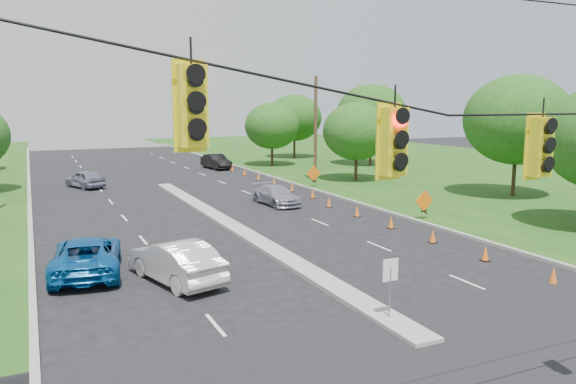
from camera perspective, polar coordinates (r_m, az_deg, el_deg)
name	(u,v)px	position (r m, az deg, el deg)	size (l,w,h in m)	color
curb_left	(30,213)	(38.42, -24.74, -1.96)	(0.25, 110.00, 0.16)	gray
curb_right	(317,192)	(43.29, 3.01, 0.02)	(0.25, 110.00, 0.16)	gray
median	(231,227)	(31.20, -5.77, -3.56)	(1.00, 34.00, 0.18)	gray
median_sign	(390,277)	(17.78, 10.34, -8.53)	(0.55, 0.06, 2.05)	gray
utility_pole_far_right	(316,130)	(48.35, 2.81, 6.34)	(0.28, 0.28, 9.00)	#422D1C
cone_1	(553,275)	(23.61, 25.36, -7.67)	(0.32, 0.32, 0.70)	orange
cone_2	(485,253)	(25.89, 19.41, -5.87)	(0.32, 0.32, 0.70)	orange
cone_3	(433,236)	(28.41, 14.50, -4.34)	(0.32, 0.32, 0.70)	orange
cone_4	(391,222)	(31.12, 10.43, -3.04)	(0.32, 0.32, 0.70)	orange
cone_5	(357,211)	(33.98, 7.04, -1.94)	(0.32, 0.32, 0.70)	orange
cone_6	(329,202)	(36.94, 4.18, -1.00)	(0.32, 0.32, 0.70)	orange
cone_7	(313,193)	(40.26, 2.52, -0.15)	(0.32, 0.32, 0.70)	orange
cone_8	(292,187)	(43.37, 0.40, 0.52)	(0.32, 0.32, 0.70)	orange
cone_9	(274,181)	(46.53, -1.43, 1.10)	(0.32, 0.32, 0.70)	orange
cone_10	(258,176)	(49.73, -3.03, 1.61)	(0.32, 0.32, 0.70)	orange
cone_11	(245,172)	(52.97, -4.43, 2.05)	(0.32, 0.32, 0.70)	orange
cone_12	(232,168)	(56.24, -5.68, 2.44)	(0.32, 0.32, 0.70)	orange
work_sign_1	(424,202)	(33.54, 13.69, -0.98)	(1.27, 0.58, 1.37)	black
work_sign_2	(314,174)	(45.21, 2.63, 1.81)	(1.27, 0.58, 1.37)	black
tree_8	(517,120)	(43.64, 22.28, 6.80)	(7.56, 7.56, 8.82)	black
tree_9	(357,131)	(49.22, 6.99, 6.14)	(5.88, 5.88, 6.86)	black
tree_10	(371,114)	(61.90, 8.47, 7.84)	(7.56, 7.56, 8.82)	black
tree_11	(294,118)	(69.57, 0.65, 7.55)	(6.72, 6.72, 7.84)	black
tree_12	(272,126)	(60.74, -1.64, 6.74)	(5.88, 5.88, 6.86)	black
white_sedan	(176,261)	(21.99, -11.35, -6.91)	(1.71, 4.90, 1.62)	beige
blue_pickup	(87,255)	(23.89, -19.76, -6.09)	(2.54, 5.51, 1.53)	#0A5096
silver_car_far	(276,195)	(37.69, -1.20, -0.30)	(1.84, 4.54, 1.32)	gray
silver_car_oncoming	(85,179)	(48.02, -19.91, 1.24)	(1.67, 4.15, 1.41)	slate
dark_car_receding	(216,161)	(58.67, -7.32, 3.09)	(1.62, 4.64, 1.53)	black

